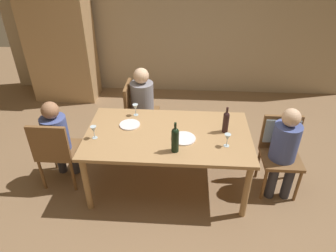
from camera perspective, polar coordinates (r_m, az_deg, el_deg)
The scene contains 17 objects.
ground_plane at distance 3.91m, azimuth 0.00°, elevation -10.60°, with size 10.00×10.00×0.00m, color #846647.
rear_room_partition at distance 5.72m, azimuth 1.87°, elevation 19.33°, with size 6.40×0.12×2.70m, color tan.
armoire_cabinet at distance 5.79m, azimuth -19.65°, elevation 15.10°, with size 1.18×0.62×2.18m.
dining_table at distance 3.47m, azimuth 0.00°, elevation -2.46°, with size 1.86×1.05×0.76m.
chair_left_end at distance 3.79m, azimuth -20.32°, elevation -4.11°, with size 0.44×0.44×0.92m.
chair_right_end at distance 3.79m, azimuth 20.34°, elevation -3.00°, with size 0.44×0.46×0.92m.
chair_far_left at distance 4.37m, azimuth -5.87°, elevation 3.13°, with size 0.44×0.44×0.92m.
person_woman_host at distance 3.82m, azimuth -20.03°, elevation -1.79°, with size 0.29×0.34×1.11m.
person_man_bearded at distance 3.65m, azimuth 21.04°, elevation -3.70°, with size 0.30×0.34×1.12m.
person_man_guest at distance 4.29m, azimuth -4.47°, elevation 4.63°, with size 0.36×0.32×1.16m.
wine_bottle_tall_green at distance 3.45m, azimuth 10.79°, elevation 0.86°, with size 0.07×0.07×0.31m.
wine_bottle_dark_red at distance 3.08m, azimuth 1.34°, elevation -2.45°, with size 0.08×0.08×0.34m.
wine_glass_near_left at distance 3.74m, azimuth -6.13°, elevation 3.46°, with size 0.07×0.07×0.15m.
wine_glass_centre at distance 3.40m, azimuth -13.76°, elevation -0.69°, with size 0.07×0.07×0.15m.
wine_glass_near_right at distance 3.24m, azimuth 11.09°, elevation -2.16°, with size 0.07×0.07×0.15m.
dinner_plate_host at distance 3.60m, azimuth -7.18°, elevation 0.26°, with size 0.24×0.24×0.01m, color white.
dinner_plate_guest_left at distance 3.34m, azimuth 2.93°, elevation -2.33°, with size 0.27×0.27×0.01m, color white.
Camera 1 is at (0.18, -2.83, 2.69)m, focal length 32.52 mm.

